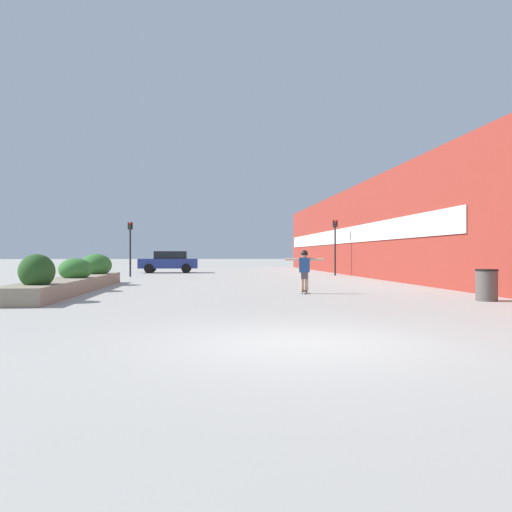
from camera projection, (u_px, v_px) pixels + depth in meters
The scene contains 10 objects.
ground_plane at pixel (300, 343), 7.80m from camera, with size 300.00×300.00×0.00m, color #A3A099.
building_wall_right at pixel (368, 230), 30.37m from camera, with size 0.67×49.13×5.81m.
planter_box at pixel (75, 279), 18.95m from camera, with size 1.43×11.96×1.41m.
skateboard at pixel (304, 292), 17.62m from camera, with size 0.32×0.65×0.09m.
skateboarder at pixel (304, 266), 17.62m from camera, with size 1.34×0.35×1.44m.
trash_bin at pixel (487, 285), 14.81m from camera, with size 0.65×0.65×0.95m.
car_leftmost at pixel (472, 262), 37.09m from camera, with size 3.99×1.99×1.52m.
car_center_left at pixel (169, 261), 37.66m from camera, with size 4.37×2.03×1.63m.
traffic_light_left at pixel (130, 239), 31.09m from camera, with size 0.28×0.30×3.40m.
traffic_light_right at pixel (335, 238), 32.82m from camera, with size 0.28×0.30×3.65m.
Camera 1 is at (-1.45, -7.69, 1.38)m, focal length 35.00 mm.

